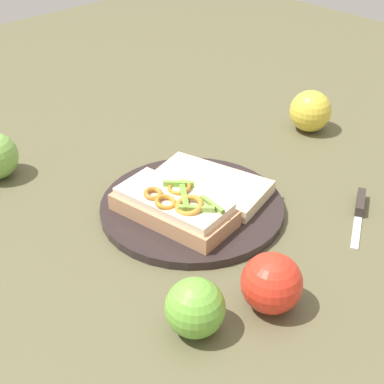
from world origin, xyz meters
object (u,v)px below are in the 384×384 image
apple_1 (310,111)px  apple_2 (195,308)px  plate (192,207)px  sandwich (174,206)px  apple_3 (272,283)px  knife (359,209)px  bread_slice_side (209,185)px

apple_1 → apple_2: size_ratio=1.10×
plate → sandwich: bearing=-169.2°
apple_1 → sandwich: bearing=-172.4°
sandwich → apple_2: 0.20m
plate → apple_1: 0.34m
apple_3 → sandwich: bearing=82.8°
knife → apple_2: bearing=-29.1°
sandwich → apple_3: size_ratio=2.53×
bread_slice_side → apple_2: 0.27m
plate → bread_slice_side: (0.04, 0.01, 0.02)m
apple_2 → sandwich: bearing=55.0°
apple_1 → apple_3: (-0.40, -0.25, -0.00)m
apple_3 → knife: 0.25m
plate → apple_2: apple_2 is taller
apple_1 → apple_3: 0.47m
apple_1 → apple_3: size_ratio=1.04×
plate → apple_2: 0.24m
apple_1 → apple_3: bearing=-148.2°
bread_slice_side → apple_3: size_ratio=2.35×
sandwich → apple_1: apple_1 is taller
apple_1 → knife: apple_1 is taller
sandwich → bread_slice_side: (0.08, 0.02, -0.01)m
apple_1 → apple_3: apple_1 is taller
plate → apple_3: apple_3 is taller
apple_2 → apple_1: bearing=23.6°
bread_slice_side → knife: size_ratio=1.42×
apple_3 → apple_2: bearing=159.9°
sandwich → apple_1: 0.38m
sandwich → bread_slice_side: sandwich is taller
plate → knife: size_ratio=2.22×
sandwich → apple_3: (-0.03, -0.20, 0.00)m
apple_1 → bread_slice_side: bearing=-173.1°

